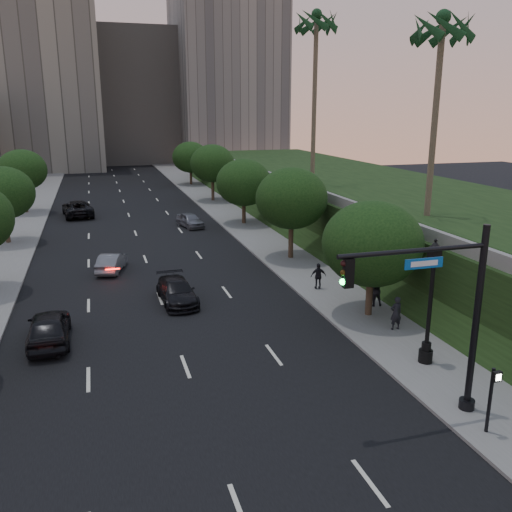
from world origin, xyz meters
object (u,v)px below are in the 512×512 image
object	(u,v)px
sedan_near_left	(49,327)
sedan_far_left	(78,208)
sedan_near_right	(177,291)
pedestrian_b	(375,290)
pedestrian_c	(318,276)
sedan_far_right	(190,220)
pedestrian_a	(396,313)
traffic_signal_mast	(449,322)
sedan_mid_left	(112,262)
street_lamp	(430,308)

from	to	relation	value
sedan_near_left	sedan_far_left	bearing A→B (deg)	-91.89
sedan_near_right	pedestrian_b	size ratio (longest dim) A/B	2.51
sedan_far_left	sedan_near_right	size ratio (longest dim) A/B	1.30
pedestrian_b	pedestrian_c	bearing A→B (deg)	-58.29
sedan_far_right	sedan_near_right	bearing A→B (deg)	-115.98
sedan_near_right	pedestrian_a	xyz separation A→B (m)	(9.71, -7.35, 0.34)
traffic_signal_mast	sedan_mid_left	distance (m)	24.67
sedan_near_left	sedan_far_right	size ratio (longest dim) A/B	1.20
street_lamp	sedan_near_left	world-z (taller)	street_lamp
pedestrian_a	pedestrian_b	size ratio (longest dim) A/B	0.93
street_lamp	sedan_mid_left	world-z (taller)	street_lamp
pedestrian_a	pedestrian_b	bearing A→B (deg)	-102.69
sedan_mid_left	sedan_far_right	size ratio (longest dim) A/B	0.99
sedan_near_left	pedestrian_a	world-z (taller)	pedestrian_a
sedan_near_left	sedan_mid_left	size ratio (longest dim) A/B	1.21
traffic_signal_mast	sedan_near_left	bearing A→B (deg)	142.20
sedan_mid_left	pedestrian_c	world-z (taller)	pedestrian_c
sedan_far_left	pedestrian_b	xyz separation A→B (m)	(16.28, -32.65, 0.24)
sedan_far_left	sedan_far_right	distance (m)	13.27
pedestrian_b	sedan_far_right	bearing A→B (deg)	-70.97
sedan_near_left	pedestrian_a	distance (m)	16.69
sedan_mid_left	sedan_far_left	distance (m)	21.36
sedan_mid_left	sedan_near_right	bearing A→B (deg)	129.35
sedan_far_left	pedestrian_a	bearing A→B (deg)	106.77
sedan_near_left	sedan_near_right	size ratio (longest dim) A/B	1.02
traffic_signal_mast	pedestrian_b	bearing A→B (deg)	73.83
pedestrian_b	pedestrian_c	world-z (taller)	pedestrian_b
sedan_near_right	pedestrian_a	distance (m)	12.18
sedan_near_right	pedestrian_c	xyz separation A→B (m)	(8.53, -0.41, 0.28)
traffic_signal_mast	sedan_near_right	bearing A→B (deg)	116.48
sedan_near_right	pedestrian_c	distance (m)	8.55
sedan_near_left	sedan_far_right	distance (m)	26.32
street_lamp	sedan_near_right	world-z (taller)	street_lamp
sedan_mid_left	sedan_near_right	size ratio (longest dim) A/B	0.85
sedan_far_left	pedestrian_a	world-z (taller)	pedestrian_a
street_lamp	pedestrian_c	distance (m)	10.64
sedan_near_left	pedestrian_c	world-z (taller)	pedestrian_c
sedan_far_right	pedestrian_b	world-z (taller)	pedestrian_b
sedan_near_right	pedestrian_a	world-z (taller)	pedestrian_a
street_lamp	sedan_far_left	distance (m)	42.34
sedan_near_left	sedan_far_left	xyz separation A→B (m)	(0.68, 32.49, 0.03)
pedestrian_b	street_lamp	bearing A→B (deg)	84.48
traffic_signal_mast	sedan_mid_left	bearing A→B (deg)	115.71
sedan_far_left	pedestrian_c	bearing A→B (deg)	109.74
sedan_near_right	pedestrian_c	size ratio (longest dim) A/B	2.88
street_lamp	pedestrian_a	size ratio (longest dim) A/B	3.29
sedan_far_left	street_lamp	bearing A→B (deg)	104.08
sedan_far_right	pedestrian_c	size ratio (longest dim) A/B	2.46
street_lamp	sedan_far_left	bearing A→B (deg)	110.80
sedan_far_right	pedestrian_b	distance (m)	24.90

